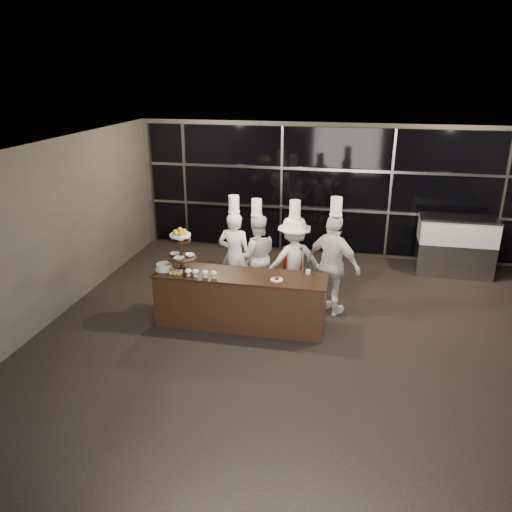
% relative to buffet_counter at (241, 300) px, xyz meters
% --- Properties ---
extents(room, '(10.00, 10.00, 10.00)m').
position_rel_buffet_counter_xyz_m(room, '(1.29, -1.19, 1.03)').
color(room, black).
rests_on(room, ground).
extents(window_wall, '(8.60, 0.10, 2.80)m').
position_rel_buffet_counter_xyz_m(window_wall, '(1.29, 3.74, 1.04)').
color(window_wall, black).
rests_on(window_wall, ground).
extents(buffet_counter, '(2.84, 0.74, 0.92)m').
position_rel_buffet_counter_xyz_m(buffet_counter, '(0.00, 0.00, 0.00)').
color(buffet_counter, black).
rests_on(buffet_counter, ground).
extents(display_stand, '(0.48, 0.48, 0.74)m').
position_rel_buffet_counter_xyz_m(display_stand, '(-1.00, -0.00, 0.87)').
color(display_stand, black).
rests_on(display_stand, buffet_counter).
extents(compotes, '(0.54, 0.11, 0.12)m').
position_rel_buffet_counter_xyz_m(compotes, '(-0.61, -0.22, 0.54)').
color(compotes, silver).
rests_on(compotes, buffet_counter).
extents(layer_cake, '(0.30, 0.30, 0.11)m').
position_rel_buffet_counter_xyz_m(layer_cake, '(-1.30, -0.05, 0.51)').
color(layer_cake, white).
rests_on(layer_cake, buffet_counter).
extents(pastry_squares, '(0.19, 0.13, 0.05)m').
position_rel_buffet_counter_xyz_m(pastry_squares, '(-1.05, -0.17, 0.48)').
color(pastry_squares, tan).
rests_on(pastry_squares, buffet_counter).
extents(small_plate, '(0.20, 0.20, 0.05)m').
position_rel_buffet_counter_xyz_m(small_plate, '(0.62, -0.10, 0.47)').
color(small_plate, white).
rests_on(small_plate, buffet_counter).
extents(chef_cup, '(0.08, 0.08, 0.07)m').
position_rel_buffet_counter_xyz_m(chef_cup, '(1.08, 0.25, 0.49)').
color(chef_cup, white).
rests_on(chef_cup, buffet_counter).
extents(display_case, '(1.54, 0.67, 1.24)m').
position_rel_buffet_counter_xyz_m(display_case, '(3.86, 3.11, 0.22)').
color(display_case, '#A5A5AA').
rests_on(display_case, ground).
extents(chef_a, '(0.63, 0.43, 1.98)m').
position_rel_buffet_counter_xyz_m(chef_a, '(-0.35, 1.02, 0.40)').
color(chef_a, white).
rests_on(chef_a, ground).
extents(chef_b, '(0.92, 0.81, 1.89)m').
position_rel_buffet_counter_xyz_m(chef_b, '(0.02, 1.23, 0.34)').
color(chef_b, silver).
rests_on(chef_b, ground).
extents(chef_c, '(1.22, 1.01, 1.94)m').
position_rel_buffet_counter_xyz_m(chef_c, '(0.74, 1.06, 0.36)').
color(chef_c, white).
rests_on(chef_c, ground).
extents(chef_d, '(1.13, 0.90, 2.10)m').
position_rel_buffet_counter_xyz_m(chef_d, '(1.46, 0.78, 0.45)').
color(chef_d, silver).
rests_on(chef_d, ground).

